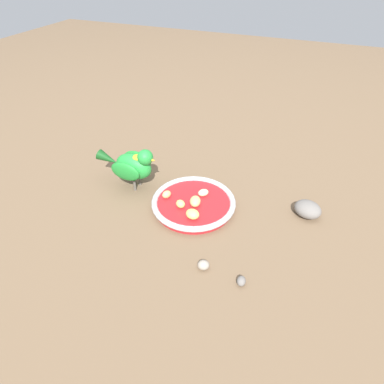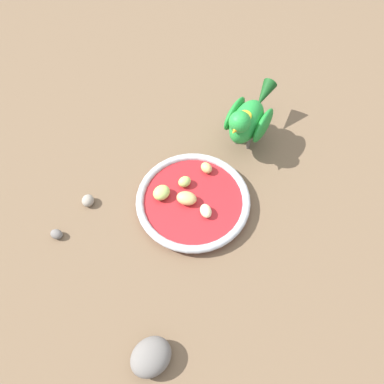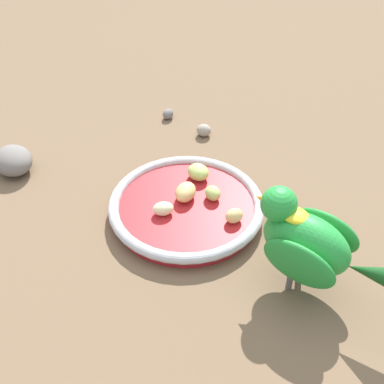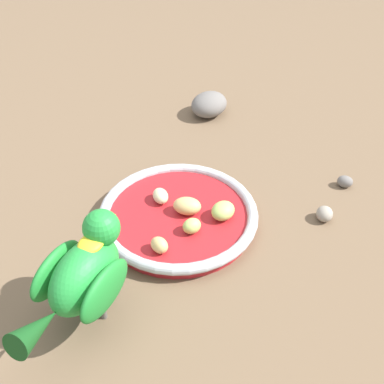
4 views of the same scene
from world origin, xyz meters
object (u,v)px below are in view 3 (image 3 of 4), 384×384
object	(u,v)px
feeding_bowl	(186,207)
rock_large	(13,160)
apple_piece_1	(163,209)
pebble_1	(168,114)
apple_piece_3	(198,172)
apple_piece_2	(213,193)
apple_piece_4	(234,216)
apple_piece_0	(189,192)
parrot	(309,242)
pebble_0	(204,130)

from	to	relation	value
feeding_bowl	rock_large	distance (m)	0.30
apple_piece_1	pebble_1	distance (m)	0.29
pebble_1	apple_piece_3	bearing A→B (deg)	140.68
apple_piece_2	feeding_bowl	bearing A→B (deg)	53.74
feeding_bowl	apple_piece_4	xyz separation A→B (m)	(-0.08, -0.01, 0.02)
feeding_bowl	apple_piece_0	xyz separation A→B (m)	(0.00, -0.01, 0.02)
apple_piece_2	parrot	size ratio (longest dim) A/B	0.14
apple_piece_0	pebble_1	world-z (taller)	apple_piece_0
feeding_bowl	apple_piece_2	size ratio (longest dim) A/B	8.67
apple_piece_0	rock_large	distance (m)	0.30
apple_piece_0	rock_large	size ratio (longest dim) A/B	0.56
feeding_bowl	apple_piece_1	distance (m)	0.04
apple_piece_0	rock_large	world-z (taller)	same
feeding_bowl	pebble_0	size ratio (longest dim) A/B	8.69
rock_large	apple_piece_2	bearing A→B (deg)	-160.07
apple_piece_1	rock_large	xyz separation A→B (m)	(0.28, 0.05, -0.01)
apple_piece_0	pebble_0	size ratio (longest dim) A/B	1.52
apple_piece_2	pebble_1	xyz separation A→B (m)	(0.21, -0.16, -0.02)
rock_large	parrot	bearing A→B (deg)	-173.05
pebble_0	apple_piece_0	bearing A→B (deg)	118.34
apple_piece_1	parrot	xyz separation A→B (m)	(-0.21, -0.01, 0.05)
apple_piece_4	feeding_bowl	bearing A→B (deg)	7.66
apple_piece_3	parrot	world-z (taller)	parrot
apple_piece_3	rock_large	world-z (taller)	same
apple_piece_1	parrot	bearing A→B (deg)	-176.24
apple_piece_0	apple_piece_1	distance (m)	0.05
apple_piece_1	pebble_0	size ratio (longest dim) A/B	1.14
parrot	pebble_0	xyz separation A→B (m)	(0.29, -0.21, -0.07)
apple_piece_2	apple_piece_4	distance (m)	0.06
apple_piece_3	apple_piece_2	bearing A→B (deg)	149.14
apple_piece_4	rock_large	world-z (taller)	rock_large
apple_piece_1	apple_piece_4	world-z (taller)	apple_piece_4
rock_large	pebble_1	size ratio (longest dim) A/B	2.92
apple_piece_3	pebble_1	world-z (taller)	apple_piece_3
pebble_1	apple_piece_0	bearing A→B (deg)	134.96
parrot	feeding_bowl	bearing A→B (deg)	-5.37
feeding_bowl	apple_piece_3	xyz separation A→B (m)	(0.02, -0.06, 0.02)
apple_piece_1	pebble_0	bearing A→B (deg)	-69.32
parrot	rock_large	world-z (taller)	parrot
apple_piece_2	pebble_1	size ratio (longest dim) A/B	1.09
apple_piece_0	apple_piece_1	xyz separation A→B (m)	(0.01, 0.05, -0.00)
pebble_0	feeding_bowl	bearing A→B (deg)	117.76
apple_piece_0	apple_piece_1	size ratio (longest dim) A/B	1.33
apple_piece_0	parrot	distance (m)	0.21
pebble_0	pebble_1	distance (m)	0.09
apple_piece_2	apple_piece_1	bearing A→B (deg)	60.72
apple_piece_2	rock_large	size ratio (longest dim) A/B	0.37
rock_large	pebble_0	bearing A→B (deg)	-125.52
apple_piece_0	apple_piece_2	world-z (taller)	apple_piece_0
apple_piece_1	apple_piece_3	world-z (taller)	apple_piece_3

